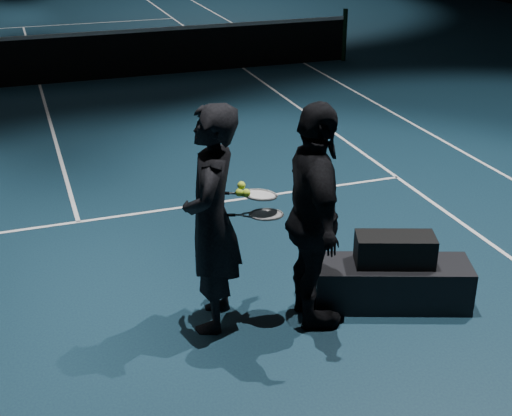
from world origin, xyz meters
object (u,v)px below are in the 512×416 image
Objects in this scene: player_b at (314,218)px; racket_upper at (260,195)px; player_a at (212,220)px; racket_lower at (266,214)px; tennis_balls at (242,190)px; racket_bag at (395,250)px; player_bench at (392,284)px.

player_b is 2.91× the size of racket_upper.
player_b is at bearing -9.08° from racket_upper.
player_a reaches higher than racket_upper.
player_a is 0.45m from racket_upper.
racket_lower is 5.67× the size of tennis_balls.
racket_upper is 0.16m from tennis_balls.
racket_lower is at bearing -166.09° from racket_bag.
racket_bag is (0.00, 0.00, 0.35)m from player_bench.
player_bench is 2.05× the size of racket_upper.
player_a is at bearing -178.29° from racket_upper.
tennis_balls is (0.25, -0.07, 0.26)m from player_a.
player_b reaches higher than racket_upper.
player_b is at bearing -17.26° from tennis_balls.
tennis_balls is at bearing -167.84° from player_bench.
player_bench is 2.05× the size of racket_lower.
player_bench is 1.72m from tennis_balls.
player_b is 16.50× the size of tennis_balls.
racket_lower is at bearing -18.24° from tennis_balls.
player_bench is at bearing -7.61° from tennis_balls.
tennis_balls is (-1.36, 0.18, 1.04)m from player_bench.
player_b is (-0.79, 0.01, 0.78)m from player_bench.
tennis_balls is at bearing 178.53° from racket_lower.
player_b is 0.49m from racket_upper.
racket_upper is at bearing 141.34° from racket_lower.
player_b reaches higher than racket_bag.
racket_lower reaches higher than player_bench.
player_a is 16.50× the size of tennis_balls.
player_b is 0.40m from racket_lower.
racket_lower is at bearing 83.20° from player_b.
player_b is at bearing -160.60° from player_bench.
player_bench is at bearing 0.00° from racket_bag.
racket_bag is at bearing 0.00° from player_bench.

